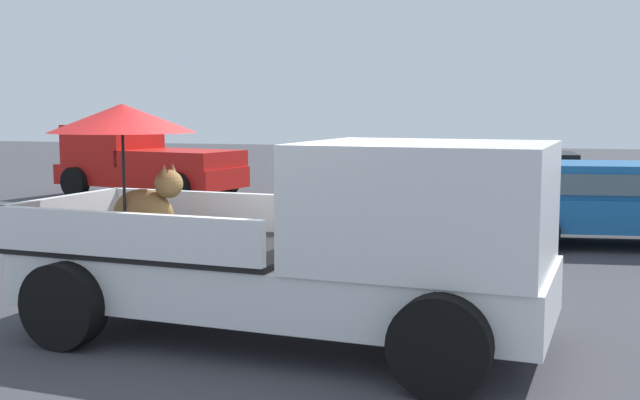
% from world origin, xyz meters
% --- Properties ---
extents(ground_plane, '(80.00, 80.00, 0.00)m').
position_xyz_m(ground_plane, '(0.00, 0.00, 0.00)').
color(ground_plane, '#38383D').
extents(pickup_truck_main, '(5.19, 2.59, 2.24)m').
position_xyz_m(pickup_truck_main, '(0.38, -0.05, 0.98)').
color(pickup_truck_main, black).
rests_on(pickup_truck_main, ground).
extents(pickup_truck_red, '(5.07, 2.96, 1.80)m').
position_xyz_m(pickup_truck_red, '(-7.41, 10.86, 0.87)').
color(pickup_truck_red, black).
rests_on(pickup_truck_red, ground).
extents(parked_sedan_near, '(4.43, 2.26, 1.33)m').
position_xyz_m(parked_sedan_near, '(1.91, 9.43, 0.74)').
color(parked_sedan_near, black).
rests_on(parked_sedan_near, ground).
extents(parked_sedan_far, '(4.50, 2.41, 1.33)m').
position_xyz_m(parked_sedan_far, '(3.45, 6.53, 0.74)').
color(parked_sedan_far, black).
rests_on(parked_sedan_far, ground).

